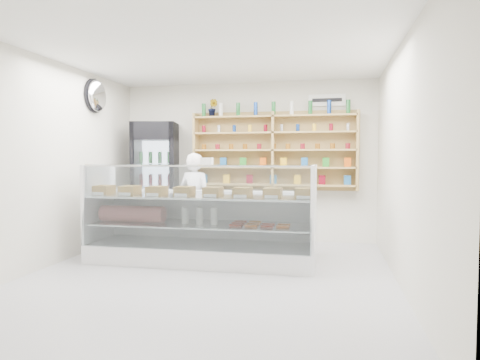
# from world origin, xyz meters

# --- Properties ---
(room) EXTENTS (5.00, 5.00, 5.00)m
(room) POSITION_xyz_m (0.00, 0.00, 1.40)
(room) COLOR #9F9FA3
(room) RESTS_ON ground
(display_counter) EXTENTS (3.16, 0.94, 1.38)m
(display_counter) POSITION_xyz_m (-0.30, 0.68, 0.37)
(display_counter) COLOR white
(display_counter) RESTS_ON floor
(shop_worker) EXTENTS (0.63, 0.49, 1.54)m
(shop_worker) POSITION_xyz_m (-0.66, 1.53, 0.77)
(shop_worker) COLOR white
(shop_worker) RESTS_ON floor
(drinks_cooler) EXTENTS (0.88, 0.87, 2.09)m
(drinks_cooler) POSITION_xyz_m (-1.59, 2.13, 1.05)
(drinks_cooler) COLOR black
(drinks_cooler) RESTS_ON floor
(wall_shelving) EXTENTS (2.84, 0.28, 1.33)m
(wall_shelving) POSITION_xyz_m (0.50, 2.34, 1.59)
(wall_shelving) COLOR tan
(wall_shelving) RESTS_ON back_wall
(potted_plant) EXTENTS (0.18, 0.16, 0.31)m
(potted_plant) POSITION_xyz_m (-0.58, 2.34, 2.35)
(potted_plant) COLOR #1E6626
(potted_plant) RESTS_ON wall_shelving
(security_mirror) EXTENTS (0.15, 0.50, 0.50)m
(security_mirror) POSITION_xyz_m (-2.17, 1.20, 2.45)
(security_mirror) COLOR silver
(security_mirror) RESTS_ON left_wall
(wall_sign) EXTENTS (0.62, 0.03, 0.20)m
(wall_sign) POSITION_xyz_m (1.40, 2.47, 2.45)
(wall_sign) COLOR white
(wall_sign) RESTS_ON back_wall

